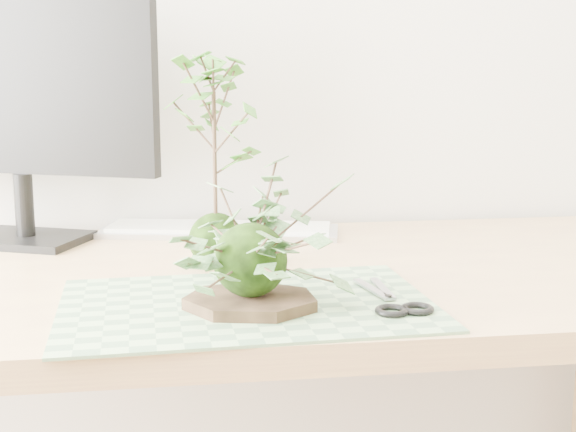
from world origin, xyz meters
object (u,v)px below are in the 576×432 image
object	(u,v)px
desk	(262,324)
ivy_kokedama	(250,225)
maple_kokedama	(214,106)
keyboard	(220,230)
monitor	(18,97)

from	to	relation	value
desk	ivy_kokedama	size ratio (longest dim) A/B	4.54
ivy_kokedama	maple_kokedama	world-z (taller)	maple_kokedama
desk	keyboard	distance (m)	0.30
ivy_kokedama	maple_kokedama	distance (m)	0.28
keyboard	monitor	xyz separation A→B (m)	(-0.35, -0.02, 0.25)
desk	ivy_kokedama	xyz separation A→B (m)	(-0.04, -0.21, 0.20)
desk	maple_kokedama	bearing A→B (deg)	158.81
ivy_kokedama	keyboard	distance (m)	0.50
desk	maple_kokedama	xyz separation A→B (m)	(-0.07, 0.03, 0.34)
keyboard	maple_kokedama	bearing A→B (deg)	-82.22
maple_kokedama	monitor	size ratio (longest dim) A/B	0.75
desk	maple_kokedama	size ratio (longest dim) A/B	4.47
keyboard	monitor	size ratio (longest dim) A/B	0.96
monitor	maple_kokedama	bearing A→B (deg)	-12.15
desk	maple_kokedama	distance (m)	0.35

